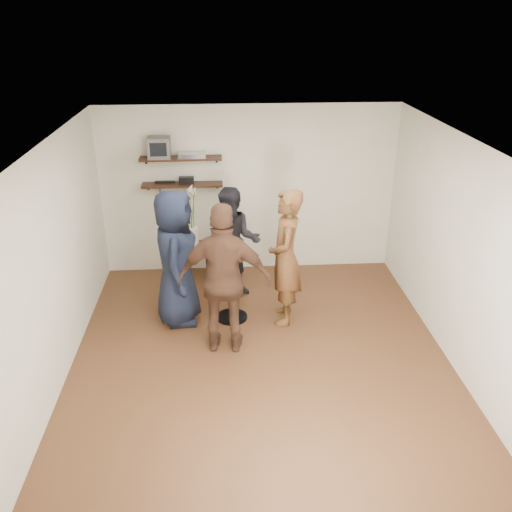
{
  "coord_description": "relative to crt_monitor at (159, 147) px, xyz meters",
  "views": [
    {
      "loc": [
        -0.41,
        -5.45,
        3.85
      ],
      "look_at": [
        -0.03,
        0.4,
        1.16
      ],
      "focal_mm": 38.0,
      "sensor_mm": 36.0,
      "label": 1
    }
  ],
  "objects": [
    {
      "name": "dvd_deck",
      "position": [
        0.47,
        0.0,
        -0.12
      ],
      "size": [
        0.4,
        0.24,
        0.06
      ],
      "primitive_type": "cube",
      "color": "silver",
      "rests_on": "shelf_upper"
    },
    {
      "name": "side_table",
      "position": [
        0.45,
        -0.31,
        -1.54
      ],
      "size": [
        0.58,
        0.58,
        0.57
      ],
      "rotation": [
        0.0,
        0.0,
        0.28
      ],
      "color": "black",
      "rests_on": "room"
    },
    {
      "name": "person_dark",
      "position": [
        1.03,
        -0.76,
        -1.21
      ],
      "size": [
        0.83,
        0.67,
        1.62
      ],
      "primitive_type": "imported",
      "rotation": [
        0.0,
        0.0,
        -0.07
      ],
      "color": "black",
      "rests_on": "room"
    },
    {
      "name": "wine_glass_br",
      "position": [
        0.99,
        -1.45,
        -0.9
      ],
      "size": [
        0.06,
        0.06,
        0.19
      ],
      "color": "silver",
      "rests_on": "drinks_table"
    },
    {
      "name": "wine_glass_bl",
      "position": [
        0.95,
        -1.4,
        -0.9
      ],
      "size": [
        0.06,
        0.06,
        0.18
      ],
      "color": "silver",
      "rests_on": "drinks_table"
    },
    {
      "name": "wine_glass_fr",
      "position": [
        1.03,
        -1.49,
        -0.88
      ],
      "size": [
        0.07,
        0.07,
        0.21
      ],
      "color": "silver",
      "rests_on": "drinks_table"
    },
    {
      "name": "room",
      "position": [
        1.3,
        -2.38,
        -0.72
      ],
      "size": [
        4.58,
        5.08,
        2.68
      ],
      "color": "#3F2014",
      "rests_on": "ground"
    },
    {
      "name": "shelf_lower",
      "position": [
        0.3,
        0.0,
        -0.57
      ],
      "size": [
        1.2,
        0.25,
        0.04
      ],
      "primitive_type": "cube",
      "color": "black",
      "rests_on": "room"
    },
    {
      "name": "power_strip",
      "position": [
        0.04,
        0.05,
        -0.54
      ],
      "size": [
        0.3,
        0.05,
        0.03
      ],
      "primitive_type": "cube",
      "color": "black",
      "rests_on": "shelf_lower"
    },
    {
      "name": "crt_monitor",
      "position": [
        0.0,
        0.0,
        0.0
      ],
      "size": [
        0.32,
        0.3,
        0.3
      ],
      "primitive_type": "cube",
      "color": "#59595B",
      "rests_on": "shelf_upper"
    },
    {
      "name": "shelf_upper",
      "position": [
        0.3,
        0.0,
        -0.17
      ],
      "size": [
        1.2,
        0.25,
        0.04
      ],
      "primitive_type": "cube",
      "color": "black",
      "rests_on": "room"
    },
    {
      "name": "vase_lilies",
      "position": [
        0.45,
        -0.31,
        -1.13
      ],
      "size": [
        0.2,
        0.2,
        1.02
      ],
      "rotation": [
        0.0,
        0.0,
        0.28
      ],
      "color": "white",
      "rests_on": "side_table"
    },
    {
      "name": "person_navy",
      "position": [
        0.27,
        -1.45,
        -1.1
      ],
      "size": [
        0.59,
        0.9,
        1.83
      ],
      "primitive_type": "imported",
      "rotation": [
        0.0,
        0.0,
        1.56
      ],
      "color": "black",
      "rests_on": "room"
    },
    {
      "name": "wine_glass_fl",
      "position": [
        0.93,
        -1.5,
        -0.89
      ],
      "size": [
        0.07,
        0.07,
        0.2
      ],
      "color": "silver",
      "rests_on": "drinks_table"
    },
    {
      "name": "person_plaid",
      "position": [
        1.68,
        -1.53,
        -1.1
      ],
      "size": [
        0.5,
        0.71,
        1.83
      ],
      "primitive_type": "imported",
      "rotation": [
        0.0,
        0.0,
        4.61
      ],
      "color": "maroon",
      "rests_on": "room"
    },
    {
      "name": "drinks_table",
      "position": [
        0.98,
        -1.46,
        -1.38
      ],
      "size": [
        0.54,
        0.54,
        0.99
      ],
      "color": "black",
      "rests_on": "room"
    },
    {
      "name": "person_brown",
      "position": [
        0.89,
        -2.16,
        -1.08
      ],
      "size": [
        1.15,
        0.59,
        1.88
      ],
      "primitive_type": "imported",
      "rotation": [
        0.0,
        0.0,
        3.02
      ],
      "color": "#492E1F",
      "rests_on": "room"
    },
    {
      "name": "radio",
      "position": [
        0.37,
        0.0,
        -0.5
      ],
      "size": [
        0.22,
        0.1,
        0.1
      ],
      "primitive_type": "cube",
      "color": "black",
      "rests_on": "shelf_lower"
    }
  ]
}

